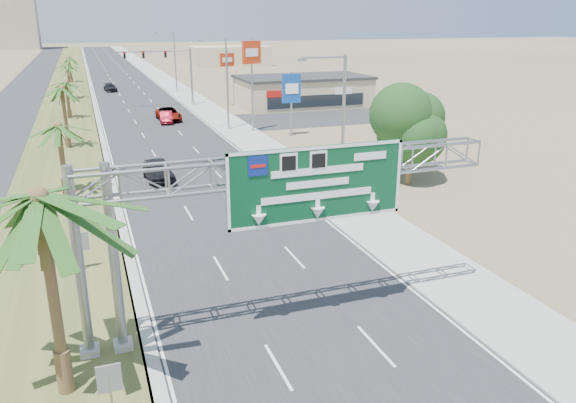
{
  "coord_description": "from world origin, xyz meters",
  "views": [
    {
      "loc": [
        -7.62,
        -9.6,
        12.09
      ],
      "look_at": [
        0.57,
        13.04,
        4.2
      ],
      "focal_mm": 35.0,
      "sensor_mm": 36.0,
      "label": 1
    }
  ],
  "objects_px": {
    "car_mid_lane": "(166,117)",
    "car_left_lane": "(158,171)",
    "sign_gantry": "(275,184)",
    "car_right_lane": "(168,114)",
    "signal_mast": "(177,72)",
    "pole_sign_red_far": "(227,64)",
    "store_building": "(303,92)",
    "car_far": "(110,88)",
    "pole_sign_blue": "(291,91)",
    "palm_near": "(39,199)",
    "pole_sign_red_near": "(252,59)"
  },
  "relations": [
    {
      "from": "car_mid_lane",
      "to": "car_far",
      "type": "height_order",
      "value": "car_mid_lane"
    },
    {
      "from": "pole_sign_red_near",
      "to": "sign_gantry",
      "type": "bearing_deg",
      "value": -105.15
    },
    {
      "from": "signal_mast",
      "to": "store_building",
      "type": "relative_size",
      "value": 0.57
    },
    {
      "from": "pole_sign_red_near",
      "to": "pole_sign_blue",
      "type": "relative_size",
      "value": 1.48
    },
    {
      "from": "car_right_lane",
      "to": "pole_sign_red_far",
      "type": "bearing_deg",
      "value": 42.49
    },
    {
      "from": "car_far",
      "to": "sign_gantry",
      "type": "bearing_deg",
      "value": -94.95
    },
    {
      "from": "car_far",
      "to": "pole_sign_red_far",
      "type": "bearing_deg",
      "value": -63.48
    },
    {
      "from": "car_right_lane",
      "to": "pole_sign_blue",
      "type": "distance_m",
      "value": 18.27
    },
    {
      "from": "car_left_lane",
      "to": "car_mid_lane",
      "type": "height_order",
      "value": "car_left_lane"
    },
    {
      "from": "store_building",
      "to": "car_left_lane",
      "type": "xyz_separation_m",
      "value": [
        -24.78,
        -32.74,
        -1.15
      ]
    },
    {
      "from": "store_building",
      "to": "pole_sign_red_near",
      "type": "relative_size",
      "value": 1.8
    },
    {
      "from": "car_mid_lane",
      "to": "car_left_lane",
      "type": "bearing_deg",
      "value": -93.13
    },
    {
      "from": "store_building",
      "to": "car_left_lane",
      "type": "bearing_deg",
      "value": -127.12
    },
    {
      "from": "car_left_lane",
      "to": "car_far",
      "type": "bearing_deg",
      "value": 88.47
    },
    {
      "from": "car_mid_lane",
      "to": "car_far",
      "type": "relative_size",
      "value": 0.93
    },
    {
      "from": "palm_near",
      "to": "signal_mast",
      "type": "height_order",
      "value": "palm_near"
    },
    {
      "from": "sign_gantry",
      "to": "car_left_lane",
      "type": "distance_m",
      "value": 23.97
    },
    {
      "from": "sign_gantry",
      "to": "pole_sign_red_near",
      "type": "height_order",
      "value": "pole_sign_red_near"
    },
    {
      "from": "signal_mast",
      "to": "car_right_lane",
      "type": "xyz_separation_m",
      "value": [
        -3.17,
        -11.61,
        -4.07
      ]
    },
    {
      "from": "pole_sign_red_far",
      "to": "store_building",
      "type": "bearing_deg",
      "value": -20.69
    },
    {
      "from": "car_mid_lane",
      "to": "car_right_lane",
      "type": "distance_m",
      "value": 1.56
    },
    {
      "from": "signal_mast",
      "to": "pole_sign_blue",
      "type": "relative_size",
      "value": 1.52
    },
    {
      "from": "car_mid_lane",
      "to": "store_building",
      "type": "bearing_deg",
      "value": 25.48
    },
    {
      "from": "car_right_lane",
      "to": "car_far",
      "type": "relative_size",
      "value": 1.26
    },
    {
      "from": "car_left_lane",
      "to": "car_far",
      "type": "xyz_separation_m",
      "value": [
        -0.34,
        59.84,
        -0.21
      ]
    },
    {
      "from": "signal_mast",
      "to": "car_left_lane",
      "type": "height_order",
      "value": "signal_mast"
    },
    {
      "from": "signal_mast",
      "to": "pole_sign_blue",
      "type": "height_order",
      "value": "signal_mast"
    },
    {
      "from": "pole_sign_red_far",
      "to": "pole_sign_red_near",
      "type": "bearing_deg",
      "value": -96.26
    },
    {
      "from": "car_mid_lane",
      "to": "pole_sign_blue",
      "type": "height_order",
      "value": "pole_sign_blue"
    },
    {
      "from": "store_building",
      "to": "car_mid_lane",
      "type": "distance_m",
      "value": 21.74
    },
    {
      "from": "sign_gantry",
      "to": "car_mid_lane",
      "type": "distance_m",
      "value": 49.32
    },
    {
      "from": "sign_gantry",
      "to": "palm_near",
      "type": "distance_m",
      "value": 8.41
    },
    {
      "from": "palm_near",
      "to": "pole_sign_red_near",
      "type": "distance_m",
      "value": 46.05
    },
    {
      "from": "store_building",
      "to": "pole_sign_red_far",
      "type": "height_order",
      "value": "pole_sign_red_far"
    },
    {
      "from": "sign_gantry",
      "to": "car_right_lane",
      "type": "height_order",
      "value": "sign_gantry"
    },
    {
      "from": "palm_near",
      "to": "pole_sign_red_far",
      "type": "xyz_separation_m",
      "value": [
        21.15,
        61.79,
        -0.98
      ]
    },
    {
      "from": "sign_gantry",
      "to": "pole_sign_blue",
      "type": "bearing_deg",
      "value": 68.89
    },
    {
      "from": "car_far",
      "to": "pole_sign_red_near",
      "type": "xyz_separation_m",
      "value": [
        12.89,
        -43.15,
        7.29
      ]
    },
    {
      "from": "car_left_lane",
      "to": "palm_near",
      "type": "bearing_deg",
      "value": -106.11
    },
    {
      "from": "car_mid_lane",
      "to": "pole_sign_blue",
      "type": "xyz_separation_m",
      "value": [
        11.5,
        -12.54,
        4.15
      ]
    },
    {
      "from": "palm_near",
      "to": "pole_sign_blue",
      "type": "bearing_deg",
      "value": 59.93
    },
    {
      "from": "signal_mast",
      "to": "car_mid_lane",
      "type": "bearing_deg",
      "value": -105.68
    },
    {
      "from": "palm_near",
      "to": "car_right_lane",
      "type": "xyz_separation_m",
      "value": [
        11.2,
        52.36,
        -6.15
      ]
    },
    {
      "from": "store_building",
      "to": "pole_sign_red_far",
      "type": "xyz_separation_m",
      "value": [
        -10.05,
        3.79,
        3.95
      ]
    },
    {
      "from": "palm_near",
      "to": "store_building",
      "type": "bearing_deg",
      "value": 61.72
    },
    {
      "from": "store_building",
      "to": "car_far",
      "type": "height_order",
      "value": "store_building"
    },
    {
      "from": "palm_near",
      "to": "pole_sign_red_far",
      "type": "bearing_deg",
      "value": 71.11
    },
    {
      "from": "sign_gantry",
      "to": "car_far",
      "type": "xyz_separation_m",
      "value": [
        -2.05,
        83.17,
        -5.41
      ]
    },
    {
      "from": "car_far",
      "to": "car_right_lane",
      "type": "bearing_deg",
      "value": -87.49
    },
    {
      "from": "car_left_lane",
      "to": "car_far",
      "type": "height_order",
      "value": "car_left_lane"
    }
  ]
}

